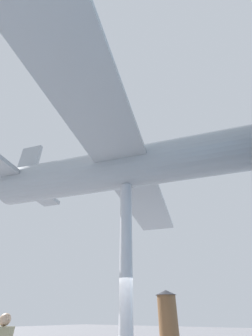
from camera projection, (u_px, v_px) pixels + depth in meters
name	position (u px, v px, depth m)	size (l,w,h in m)	color
support_pylon_central	(126.00, 264.00, 7.32)	(0.43, 0.43, 5.84)	#B7B7BC
suspended_airplane	(131.00, 167.00, 9.36)	(15.74, 13.18, 3.10)	#93999E
info_kiosk	(168.00, 321.00, 10.11)	(1.00, 1.00, 2.56)	brown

